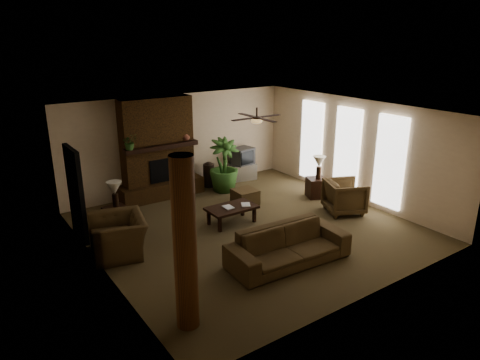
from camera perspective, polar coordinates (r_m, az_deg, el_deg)
room_shell at (r=10.04m, az=1.30°, el=1.03°), size 7.00×7.00×7.00m
fireplace at (r=12.42m, az=-10.54°, el=2.96°), size 2.40×0.70×2.80m
windows at (r=12.46m, az=13.72°, el=3.72°), size 0.08×3.65×2.35m
log_column at (r=6.69m, az=-7.16°, el=-8.39°), size 0.36×0.36×2.80m
doorway at (r=10.35m, az=-20.51°, el=-1.69°), size 0.10×1.00×2.10m
ceiling_fan at (r=10.23m, az=2.18°, el=7.88°), size 1.35×1.35×0.37m
sofa at (r=8.90m, az=6.33°, el=-7.75°), size 2.56×0.89×0.99m
armchair_left at (r=9.51m, az=-15.59°, el=-6.24°), size 1.06×1.39×1.09m
armchair_right at (r=11.60m, az=13.44°, el=-1.92°), size 1.16×1.18×0.94m
coffee_table at (r=10.66m, az=-1.10°, el=-3.77°), size 1.20×0.70×0.43m
ottoman at (r=11.94m, az=0.66°, el=-2.18°), size 0.63×0.63×0.40m
tv_stand at (r=13.93m, az=0.23°, el=1.10°), size 0.93×0.66×0.50m
tv at (r=13.79m, az=0.35°, el=3.13°), size 0.72×0.62×0.52m
floor_vase at (r=13.25m, az=-4.06°, el=0.95°), size 0.34×0.34×0.77m
floor_plant at (r=12.86m, az=-2.08°, el=0.46°), size 1.05×1.65×0.87m
side_table_left at (r=10.78m, az=-15.71°, el=-4.81°), size 0.57×0.57×0.55m
lamp_left at (r=10.48m, az=-15.96°, el=-1.24°), size 0.45×0.45×0.65m
side_table_right at (r=12.59m, az=9.86°, el=-0.99°), size 0.66×0.66×0.55m
lamp_right at (r=12.36m, az=10.23°, el=2.16°), size 0.45×0.45×0.65m
mantel_plant at (r=11.67m, az=-14.11°, el=4.60°), size 0.39×0.43×0.33m
mantel_vase at (r=12.45m, az=-7.03°, el=5.62°), size 0.28×0.29×0.22m
book_a at (r=10.48m, az=-2.05°, el=-3.00°), size 0.22×0.04×0.29m
book_b at (r=10.68m, az=0.18°, el=-2.56°), size 0.20×0.13×0.29m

